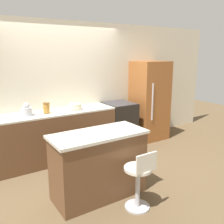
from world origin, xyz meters
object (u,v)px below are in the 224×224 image
Objects in this scene: stool_chair at (139,180)px; mixing_bowl at (76,106)px; refrigerator at (149,101)px; kettle at (27,110)px; oven_range at (119,124)px.

stool_chair is 2.12m from mixing_bowl.
kettle is (-2.80, -0.03, 0.13)m from refrigerator.
oven_range is 1.17m from mixing_bowl.
stool_chair is at bearing -133.61° from refrigerator.
refrigerator is 7.89× the size of mixing_bowl.
mixing_bowl is at bearing -179.07° from refrigerator.
kettle reaches higher than stool_chair.
stool_chair is 3.61× the size of kettle.
mixing_bowl is (0.91, 0.00, -0.03)m from kettle.
kettle is at bearing -178.87° from oven_range.
mixing_bowl is (-1.89, -0.03, 0.09)m from refrigerator.
oven_range is 0.52× the size of refrigerator.
stool_chair is 2.28m from kettle.
oven_range is at bearing 2.11° from mixing_bowl.
kettle is 0.98× the size of mixing_bowl.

